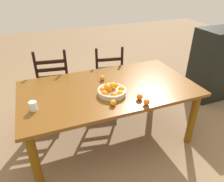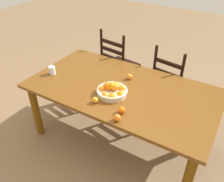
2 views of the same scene
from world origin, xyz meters
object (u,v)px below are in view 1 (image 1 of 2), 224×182
(orange_loose_0, at_px, (102,78))
(orange_loose_3, at_px, (113,103))
(chair_by_cabinet, at_px, (54,84))
(orange_loose_1, at_px, (140,97))
(drinking_glass, at_px, (33,106))
(chair_near_window, at_px, (108,77))
(cabinet, at_px, (217,64))
(orange_loose_2, at_px, (147,102))
(dining_table, at_px, (109,94))
(fruit_bowl, at_px, (112,91))

(orange_loose_0, bearing_deg, orange_loose_3, -98.16)
(chair_by_cabinet, bearing_deg, orange_loose_3, 118.34)
(orange_loose_1, height_order, drinking_glass, drinking_glass)
(chair_near_window, relative_size, cabinet, 0.85)
(chair_near_window, xyz_separation_m, cabinet, (1.70, -0.43, 0.13))
(orange_loose_1, bearing_deg, orange_loose_3, 179.69)
(orange_loose_1, distance_m, orange_loose_2, 0.11)
(orange_loose_1, bearing_deg, drinking_glass, 169.04)
(dining_table, relative_size, orange_loose_0, 31.48)
(dining_table, xyz_separation_m, fruit_bowl, (-0.02, -0.16, 0.14))
(fruit_bowl, bearing_deg, orange_loose_1, -41.99)
(orange_loose_0, relative_size, orange_loose_3, 1.02)
(orange_loose_1, relative_size, orange_loose_3, 1.07)
(fruit_bowl, relative_size, orange_loose_0, 4.96)
(orange_loose_0, bearing_deg, dining_table, -86.81)
(dining_table, bearing_deg, chair_by_cabinet, 122.08)
(orange_loose_1, xyz_separation_m, orange_loose_3, (-0.29, 0.00, -0.00))
(orange_loose_1, bearing_deg, dining_table, 118.96)
(dining_table, xyz_separation_m, orange_loose_0, (-0.01, 0.19, 0.12))
(cabinet, xyz_separation_m, fruit_bowl, (-2.00, -0.52, 0.20))
(orange_loose_0, relative_size, drinking_glass, 0.68)
(drinking_glass, bearing_deg, dining_table, 11.46)
(orange_loose_1, bearing_deg, orange_loose_2, -81.17)
(orange_loose_0, distance_m, drinking_glass, 0.87)
(orange_loose_0, xyz_separation_m, orange_loose_1, (0.21, -0.54, 0.00))
(fruit_bowl, distance_m, drinking_glass, 0.78)
(orange_loose_1, height_order, orange_loose_2, same)
(chair_by_cabinet, distance_m, orange_loose_0, 0.87)
(orange_loose_2, distance_m, orange_loose_3, 0.32)
(orange_loose_2, xyz_separation_m, drinking_glass, (-1.02, 0.30, 0.01))
(chair_by_cabinet, bearing_deg, orange_loose_2, 127.91)
(cabinet, xyz_separation_m, orange_loose_2, (-1.76, -0.83, 0.19))
(dining_table, distance_m, orange_loose_1, 0.43)
(orange_loose_3, bearing_deg, orange_loose_2, -20.04)
(orange_loose_3, relative_size, drinking_glass, 0.66)
(dining_table, height_order, chair_by_cabinet, chair_by_cabinet)
(dining_table, xyz_separation_m, cabinet, (1.98, 0.36, -0.07))
(orange_loose_2, bearing_deg, cabinet, 25.18)
(chair_near_window, relative_size, orange_loose_0, 15.41)
(chair_near_window, relative_size, fruit_bowl, 3.11)
(orange_loose_1, xyz_separation_m, drinking_glass, (-1.00, 0.19, 0.01))
(chair_near_window, bearing_deg, orange_loose_2, 96.70)
(cabinet, bearing_deg, orange_loose_2, -154.29)
(chair_by_cabinet, height_order, drinking_glass, chair_by_cabinet)
(orange_loose_0, relative_size, orange_loose_2, 0.96)
(chair_near_window, xyz_separation_m, chair_by_cabinet, (-0.80, 0.03, 0.03))
(chair_by_cabinet, height_order, fruit_bowl, chair_by_cabinet)
(dining_table, height_order, orange_loose_2, orange_loose_2)
(cabinet, bearing_deg, orange_loose_1, -157.45)
(dining_table, bearing_deg, orange_loose_3, -103.90)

